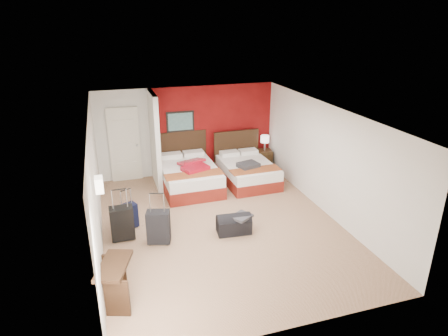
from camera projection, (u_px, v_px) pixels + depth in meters
name	position (u px, v px, depth m)	size (l,w,h in m)	color
ground	(221.00, 224.00, 8.65)	(6.50, 6.50, 0.00)	tan
room_walls	(145.00, 156.00, 9.07)	(5.02, 6.52, 2.50)	silver
red_accent_panel	(213.00, 129.00, 11.27)	(3.50, 0.04, 2.50)	maroon
partition_wall	(155.00, 140.00, 10.24)	(0.12, 1.20, 2.50)	silver
entry_door	(125.00, 145.00, 10.64)	(0.82, 0.06, 2.05)	silver
bed_left	(189.00, 177.00, 10.38)	(1.42, 2.03, 0.61)	silver
bed_right	(248.00, 173.00, 10.75)	(1.29, 1.85, 0.55)	silver
red_suitcase_open	(193.00, 165.00, 10.19)	(0.65, 0.89, 0.11)	#A30E1F
jacket_bundle	(248.00, 165.00, 10.33)	(0.51, 0.41, 0.12)	#36363B
nightstand	(264.00, 159.00, 11.69)	(0.41, 0.41, 0.58)	#312110
table_lamp	(265.00, 143.00, 11.50)	(0.25, 0.25, 0.45)	silver
suitcase_black	(122.00, 224.00, 7.96)	(0.46, 0.29, 0.69)	black
suitcase_charcoal	(159.00, 228.00, 7.84)	(0.45, 0.28, 0.67)	black
suitcase_navy	(128.00, 217.00, 8.40)	(0.38, 0.23, 0.53)	black
duffel_bag	(234.00, 225.00, 8.27)	(0.71, 0.38, 0.36)	black
jacket_draped	(242.00, 216.00, 8.19)	(0.41, 0.34, 0.05)	#3D3C41
desk	(116.00, 283.00, 6.23)	(0.42, 0.83, 0.70)	black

